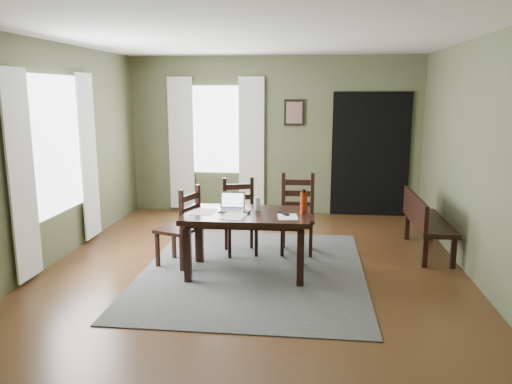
# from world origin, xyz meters

# --- Properties ---
(ground) EXTENTS (5.00, 6.00, 0.01)m
(ground) POSITION_xyz_m (0.00, 0.00, -0.01)
(ground) COLOR #492C16
(room_shell) EXTENTS (5.02, 6.02, 2.71)m
(room_shell) POSITION_xyz_m (0.00, 0.00, 1.80)
(room_shell) COLOR #525839
(room_shell) RESTS_ON ground
(rug) EXTENTS (2.60, 3.20, 0.01)m
(rug) POSITION_xyz_m (0.00, 0.00, 0.01)
(rug) COLOR #414141
(rug) RESTS_ON ground
(dining_table) EXTENTS (1.45, 0.89, 0.72)m
(dining_table) POSITION_xyz_m (-0.06, -0.09, 0.64)
(dining_table) COLOR black
(dining_table) RESTS_ON rug
(chair_end) EXTENTS (0.54, 0.54, 0.98)m
(chair_end) POSITION_xyz_m (-0.89, 0.09, 0.48)
(chair_end) COLOR black
(chair_end) RESTS_ON rug
(chair_back_left) EXTENTS (0.53, 0.53, 0.97)m
(chair_back_left) POSITION_xyz_m (-0.25, 0.68, 0.48)
(chair_back_left) COLOR black
(chair_back_left) RESTS_ON rug
(chair_back_right) EXTENTS (0.45, 0.46, 1.03)m
(chair_back_right) POSITION_xyz_m (0.49, 0.80, 0.51)
(chair_back_right) COLOR black
(chair_back_right) RESTS_ON rug
(bench) EXTENTS (0.44, 1.37, 0.77)m
(bench) POSITION_xyz_m (2.15, 0.96, 0.46)
(bench) COLOR black
(bench) RESTS_ON ground
(laptop) EXTENTS (0.29, 0.23, 0.20)m
(laptop) POSITION_xyz_m (-0.26, 0.05, 0.78)
(laptop) COLOR #B7B7BC
(laptop) RESTS_ON dining_table
(computer_mouse) EXTENTS (0.07, 0.10, 0.03)m
(computer_mouse) POSITION_xyz_m (-0.06, -0.10, 0.75)
(computer_mouse) COLOR #3F3F42
(computer_mouse) RESTS_ON dining_table
(tv_remote) EXTENTS (0.14, 0.18, 0.02)m
(tv_remote) POSITION_xyz_m (0.36, -0.11, 0.74)
(tv_remote) COLOR black
(tv_remote) RESTS_ON dining_table
(drinking_glass) EXTENTS (0.09, 0.09, 0.15)m
(drinking_glass) POSITION_xyz_m (0.04, 0.07, 0.81)
(drinking_glass) COLOR silver
(drinking_glass) RESTS_ON dining_table
(water_bottle) EXTENTS (0.09, 0.09, 0.27)m
(water_bottle) POSITION_xyz_m (0.58, -0.00, 0.86)
(water_bottle) COLOR #AE2B0D
(water_bottle) RESTS_ON dining_table
(paper_a) EXTENTS (0.29, 0.36, 0.00)m
(paper_a) POSITION_xyz_m (-0.56, -0.10, 0.73)
(paper_a) COLOR white
(paper_a) RESTS_ON dining_table
(paper_b) EXTENTS (0.24, 0.30, 0.00)m
(paper_b) POSITION_xyz_m (0.41, -0.22, 0.73)
(paper_b) COLOR white
(paper_b) RESTS_ON dining_table
(paper_e) EXTENTS (0.30, 0.36, 0.00)m
(paper_e) POSITION_xyz_m (-0.19, -0.26, 0.73)
(paper_e) COLOR white
(paper_e) RESTS_ON dining_table
(window_left) EXTENTS (0.01, 1.30, 1.70)m
(window_left) POSITION_xyz_m (-2.47, 0.20, 1.45)
(window_left) COLOR white
(window_left) RESTS_ON ground
(window_back) EXTENTS (1.00, 0.01, 1.50)m
(window_back) POSITION_xyz_m (-1.00, 2.97, 1.45)
(window_back) COLOR white
(window_back) RESTS_ON ground
(curtain_left_near) EXTENTS (0.03, 0.48, 2.30)m
(curtain_left_near) POSITION_xyz_m (-2.44, -0.62, 1.20)
(curtain_left_near) COLOR silver
(curtain_left_near) RESTS_ON ground
(curtain_left_far) EXTENTS (0.03, 0.48, 2.30)m
(curtain_left_far) POSITION_xyz_m (-2.44, 1.02, 1.20)
(curtain_left_far) COLOR silver
(curtain_left_far) RESTS_ON ground
(curtain_back_left) EXTENTS (0.44, 0.03, 2.30)m
(curtain_back_left) POSITION_xyz_m (-1.62, 2.94, 1.20)
(curtain_back_left) COLOR silver
(curtain_back_left) RESTS_ON ground
(curtain_back_right) EXTENTS (0.44, 0.03, 2.30)m
(curtain_back_right) POSITION_xyz_m (-0.38, 2.94, 1.20)
(curtain_back_right) COLOR silver
(curtain_back_right) RESTS_ON ground
(framed_picture) EXTENTS (0.34, 0.03, 0.44)m
(framed_picture) POSITION_xyz_m (0.35, 2.97, 1.75)
(framed_picture) COLOR black
(framed_picture) RESTS_ON ground
(doorway_back) EXTENTS (1.30, 0.03, 2.10)m
(doorway_back) POSITION_xyz_m (1.65, 2.97, 1.05)
(doorway_back) COLOR black
(doorway_back) RESTS_ON ground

